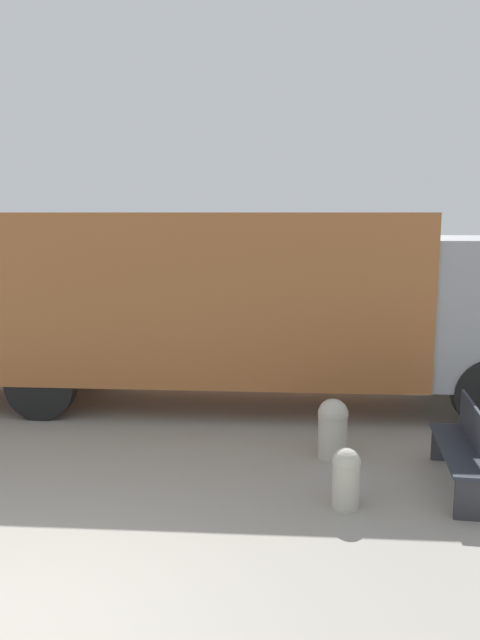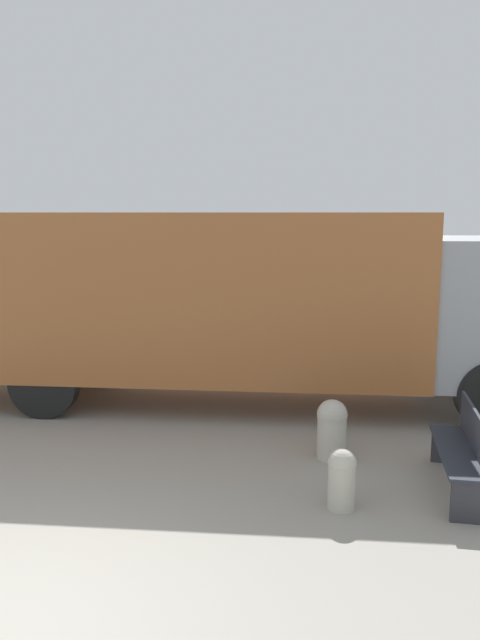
% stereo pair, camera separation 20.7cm
% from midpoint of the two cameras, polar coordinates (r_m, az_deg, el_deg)
% --- Properties ---
extents(delivery_truck, '(9.43, 3.26, 3.10)m').
position_cam_midpoint_polar(delivery_truck, '(10.04, -1.57, 2.11)').
color(delivery_truck, '#99592D').
rests_on(delivery_truck, ground).
extents(park_bench, '(0.43, 1.68, 0.93)m').
position_cam_midpoint_polar(park_bench, '(7.57, 19.18, -10.81)').
color(park_bench, '#282D38').
rests_on(park_bench, ground).
extents(bollard_near_bench, '(0.30, 0.30, 0.66)m').
position_cam_midpoint_polar(bollard_near_bench, '(6.85, 8.80, -13.89)').
color(bollard_near_bench, '#B2AD9E').
rests_on(bollard_near_bench, ground).
extents(bollard_far_bench, '(0.39, 0.39, 0.77)m').
position_cam_midpoint_polar(bollard_far_bench, '(8.12, 7.74, -9.61)').
color(bollard_far_bench, '#B2AD9E').
rests_on(bollard_far_bench, ground).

